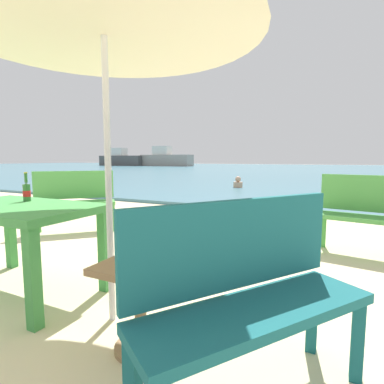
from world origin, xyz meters
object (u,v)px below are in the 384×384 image
bench_green_left (75,197)px  boat_barge (122,159)px  side_table_wood (140,293)px  picnic_table_green (17,218)px  bench_green_right (374,211)px  boat_cargo_ship (166,159)px  swimmer_person (238,183)px  beer_bottle_amber (27,191)px  patio_umbrella (103,7)px  bench_teal_center (249,287)px

bench_green_left → boat_barge: 41.63m
side_table_wood → boat_barge: boat_barge is taller
picnic_table_green → bench_green_left: bench_green_left is taller
side_table_wood → bench_green_right: size_ratio=0.44×
boat_cargo_ship → swimmer_person: bearing=-54.2°
side_table_wood → boat_barge: 44.91m
picnic_table_green → boat_barge: (-27.03, 34.55, 0.37)m
beer_bottle_amber → swimmer_person: size_ratio=0.65×
bench_green_right → boat_cargo_ship: size_ratio=0.16×
picnic_table_green → side_table_wood: size_ratio=2.59×
picnic_table_green → beer_bottle_amber: size_ratio=5.28×
picnic_table_green → bench_green_right: size_ratio=1.13×
bench_green_left → picnic_table_green: bearing=-54.5°
bench_green_right → boat_barge: boat_barge is taller
swimmer_person → side_table_wood: bearing=-75.8°
patio_umbrella → bench_green_left: 3.35m
patio_umbrella → bench_green_left: patio_umbrella is taller
boat_cargo_ship → boat_barge: 7.08m
patio_umbrella → bench_teal_center: patio_umbrella is taller
bench_green_left → boat_cargo_ship: bearing=119.0°
patio_umbrella → bench_green_right: patio_umbrella is taller
side_table_wood → beer_bottle_amber: bearing=165.7°
beer_bottle_amber → boat_cargo_ship: bearing=119.3°
bench_green_left → bench_green_right: same height
bench_green_left → boat_cargo_ship: boat_cargo_ship is taller
beer_bottle_amber → bench_green_right: (2.92, 2.27, -0.31)m
patio_umbrella → boat_barge: 44.53m
picnic_table_green → bench_green_left: size_ratio=1.27×
bench_teal_center → beer_bottle_amber: bearing=168.6°
bench_teal_center → boat_cargo_ship: boat_cargo_ship is taller
bench_green_left → bench_green_right: bearing=8.8°
bench_teal_center → side_table_wood: bearing=175.3°
bench_teal_center → boat_barge: size_ratio=0.17×
side_table_wood → bench_green_left: (-2.71, 2.03, 0.19)m
picnic_table_green → boat_cargo_ship: size_ratio=0.18×
bench_green_right → bench_green_left: bearing=-171.2°
swimmer_person → patio_umbrella: bearing=-77.8°
bench_green_right → boat_cargo_ship: boat_cargo_ship is taller
picnic_table_green → bench_teal_center: (2.08, -0.26, -0.11)m
bench_green_left → boat_barge: bearing=128.2°
bench_green_right → side_table_wood: bearing=-117.7°
beer_bottle_amber → swimmer_person: beer_bottle_amber is taller
bench_green_left → bench_green_right: size_ratio=0.89×
patio_umbrella → side_table_wood: size_ratio=4.26×
swimmer_person → bench_green_right: bearing=-60.7°
side_table_wood → swimmer_person: 9.70m
picnic_table_green → boat_cargo_ship: (-20.05, 35.67, 0.43)m
patio_umbrella → boat_cargo_ship: (-21.07, 35.68, -1.03)m
bench_green_left → beer_bottle_amber: bearing=-54.1°
bench_green_right → boat_cargo_ship: (-22.86, 33.21, 0.54)m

